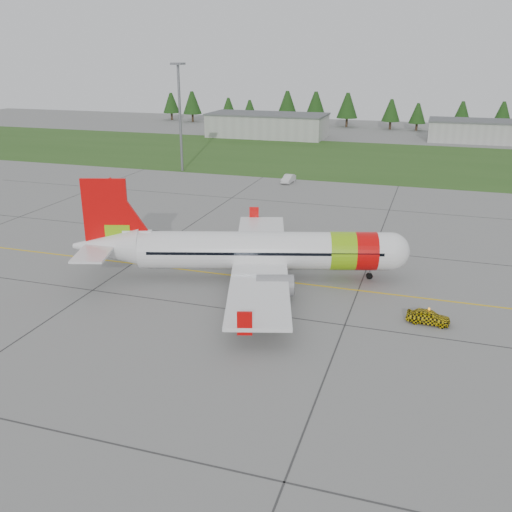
% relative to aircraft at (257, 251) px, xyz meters
% --- Properties ---
extents(ground, '(320.00, 320.00, 0.00)m').
position_rel_aircraft_xyz_m(ground, '(0.55, -8.10, -3.01)').
color(ground, gray).
rests_on(ground, ground).
extents(aircraft, '(33.63, 31.76, 10.45)m').
position_rel_aircraft_xyz_m(aircraft, '(0.00, 0.00, 0.00)').
color(aircraft, white).
rests_on(aircraft, ground).
extents(follow_me_car, '(1.34, 1.55, 3.70)m').
position_rel_aircraft_xyz_m(follow_me_car, '(17.32, -5.52, -1.16)').
color(follow_me_car, yellow).
rests_on(follow_me_car, ground).
extents(service_van, '(1.64, 1.56, 4.42)m').
position_rel_aircraft_xyz_m(service_van, '(-8.64, 45.78, -0.80)').
color(service_van, silver).
rests_on(service_van, ground).
extents(grass_strip, '(320.00, 50.00, 0.03)m').
position_rel_aircraft_xyz_m(grass_strip, '(0.55, 73.90, -3.00)').
color(grass_strip, '#30561E').
rests_on(grass_strip, ground).
extents(taxi_guideline, '(120.00, 0.25, 0.02)m').
position_rel_aircraft_xyz_m(taxi_guideline, '(0.55, -0.10, -3.00)').
color(taxi_guideline, gold).
rests_on(taxi_guideline, ground).
extents(hangar_west, '(32.00, 14.00, 6.00)m').
position_rel_aircraft_xyz_m(hangar_west, '(-29.45, 101.90, -0.01)').
color(hangar_west, '#A8A8A3').
rests_on(hangar_west, ground).
extents(hangar_east, '(24.00, 12.00, 5.20)m').
position_rel_aircraft_xyz_m(hangar_east, '(25.55, 109.90, -0.41)').
color(hangar_east, '#A8A8A3').
rests_on(hangar_east, ground).
extents(floodlight_mast, '(0.50, 0.50, 20.00)m').
position_rel_aircraft_xyz_m(floodlight_mast, '(-31.45, 49.90, 6.99)').
color(floodlight_mast, slate).
rests_on(floodlight_mast, ground).
extents(treeline, '(160.00, 8.00, 10.00)m').
position_rel_aircraft_xyz_m(treeline, '(0.55, 129.90, 1.99)').
color(treeline, '#1C3F14').
rests_on(treeline, ground).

